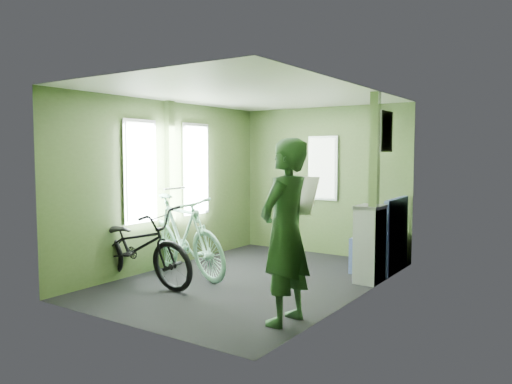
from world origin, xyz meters
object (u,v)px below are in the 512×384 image
bicycle_mint (183,276)px  bench_seat (381,248)px  passenger (285,231)px  waste_box (370,244)px  bicycle_black (137,284)px

bicycle_mint → bench_seat: (2.00, 1.78, 0.29)m
passenger → waste_box: (0.11, 1.85, -0.39)m
bicycle_mint → waste_box: size_ratio=1.88×
bicycle_mint → passenger: size_ratio=1.03×
passenger → bicycle_black: bearing=-92.4°
bicycle_mint → waste_box: 2.40m
bicycle_black → passenger: size_ratio=1.04×
bicycle_black → bicycle_mint: bicycle_mint is taller
bicycle_black → bench_seat: bearing=-40.1°
bicycle_black → passenger: 2.35m
passenger → waste_box: passenger is taller
bicycle_black → bench_seat: bench_seat is taller
bicycle_black → passenger: bearing=-92.6°
passenger → bench_seat: size_ratio=1.75×
passenger → bench_seat: bearing=-177.6°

